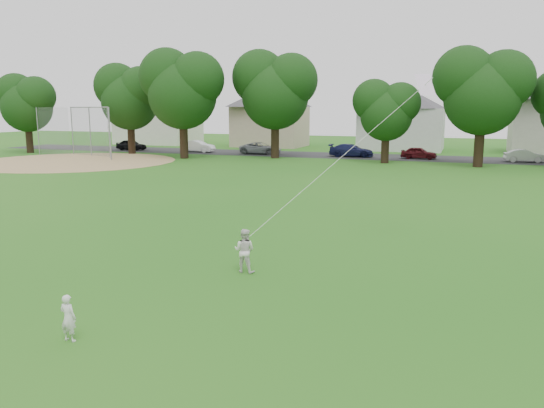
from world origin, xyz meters
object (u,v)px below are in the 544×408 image
(older_boy, at_px, (244,251))
(baseball_backstop, at_px, (86,132))
(toddler, at_px, (68,318))
(kite, at_px, (341,157))

(older_boy, bearing_deg, baseball_backstop, -45.25)
(older_boy, relative_size, baseball_backstop, 0.12)
(toddler, relative_size, baseball_backstop, 0.09)
(kite, xyz_separation_m, baseball_backstop, (-31.77, 27.29, -0.79))
(kite, height_order, baseball_backstop, kite)
(toddler, distance_m, baseball_backstop, 45.04)
(older_boy, distance_m, baseball_backstop, 41.96)
(older_boy, height_order, kite, kite)
(kite, bearing_deg, toddler, -115.44)
(toddler, bearing_deg, baseball_backstop, -51.31)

